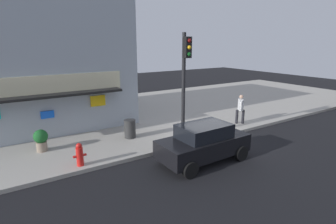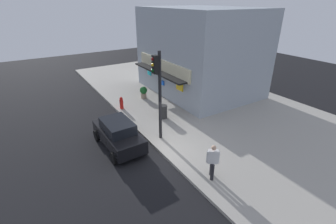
# 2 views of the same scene
# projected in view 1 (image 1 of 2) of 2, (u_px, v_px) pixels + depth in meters

# --- Properties ---
(ground_plane) EXTENTS (58.95, 58.95, 0.00)m
(ground_plane) POSITION_uv_depth(u_px,v_px,m) (212.00, 141.00, 13.57)
(ground_plane) COLOR black
(sidewalk) EXTENTS (39.30, 12.91, 0.16)m
(sidewalk) POSITION_uv_depth(u_px,v_px,m) (150.00, 112.00, 18.80)
(sidewalk) COLOR #A39E93
(sidewalk) RESTS_ON ground_plane
(corner_building) EXTENTS (9.57, 8.17, 6.94)m
(corner_building) POSITION_uv_depth(u_px,v_px,m) (36.00, 64.00, 15.57)
(corner_building) COLOR #9EA8B2
(corner_building) RESTS_ON sidewalk
(traffic_light) EXTENTS (0.32, 0.58, 5.14)m
(traffic_light) POSITION_uv_depth(u_px,v_px,m) (185.00, 73.00, 12.56)
(traffic_light) COLOR black
(traffic_light) RESTS_ON sidewalk
(fire_hydrant) EXTENTS (0.51, 0.27, 0.93)m
(fire_hydrant) POSITION_uv_depth(u_px,v_px,m) (80.00, 155.00, 10.37)
(fire_hydrant) COLOR red
(fire_hydrant) RESTS_ON sidewalk
(trash_can) EXTENTS (0.57, 0.57, 0.93)m
(trash_can) POSITION_uv_depth(u_px,v_px,m) (130.00, 129.00, 13.42)
(trash_can) COLOR #2D2D2D
(trash_can) RESTS_ON sidewalk
(pedestrian) EXTENTS (0.52, 0.54, 1.72)m
(pedestrian) POSITION_uv_depth(u_px,v_px,m) (240.00, 108.00, 15.66)
(pedestrian) COLOR black
(pedestrian) RESTS_ON sidewalk
(potted_plant_by_doorway) EXTENTS (0.61, 0.61, 0.99)m
(potted_plant_by_doorway) POSITION_uv_depth(u_px,v_px,m) (41.00, 139.00, 11.73)
(potted_plant_by_doorway) COLOR gray
(potted_plant_by_doorway) RESTS_ON sidewalk
(parked_car_black) EXTENTS (3.94, 1.97, 1.62)m
(parked_car_black) POSITION_uv_depth(u_px,v_px,m) (204.00, 143.00, 11.04)
(parked_car_black) COLOR black
(parked_car_black) RESTS_ON ground_plane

